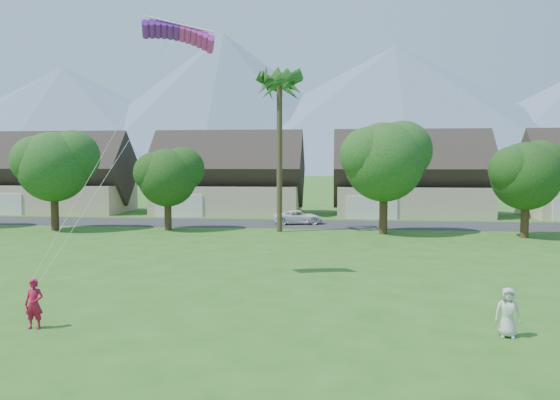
# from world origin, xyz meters

# --- Properties ---
(ground) EXTENTS (500.00, 500.00, 0.00)m
(ground) POSITION_xyz_m (0.00, 0.00, 0.00)
(ground) COLOR #2D6019
(ground) RESTS_ON ground
(street) EXTENTS (90.00, 7.00, 0.01)m
(street) POSITION_xyz_m (0.00, 34.00, 0.01)
(street) COLOR #2D2D30
(street) RESTS_ON ground
(kite_flyer) EXTENTS (0.63, 0.44, 1.65)m
(kite_flyer) POSITION_xyz_m (-7.35, 2.81, 0.83)
(kite_flyer) COLOR #AC1335
(kite_flyer) RESTS_ON ground
(watcher) EXTENTS (0.82, 0.60, 1.56)m
(watcher) POSITION_xyz_m (7.84, 3.56, 0.78)
(watcher) COLOR silver
(watcher) RESTS_ON ground
(parked_car) EXTENTS (4.70, 2.97, 1.21)m
(parked_car) POSITION_xyz_m (-0.92, 34.00, 0.61)
(parked_car) COLOR white
(parked_car) RESTS_ON ground
(mountain_ridge) EXTENTS (540.00, 240.00, 70.00)m
(mountain_ridge) POSITION_xyz_m (10.40, 260.00, 29.07)
(mountain_ridge) COLOR slate
(mountain_ridge) RESTS_ON ground
(houses_row) EXTENTS (72.75, 8.19, 8.86)m
(houses_row) POSITION_xyz_m (0.49, 42.99, 3.44)
(houses_row) COLOR beige
(houses_row) RESTS_ON ground
(tree_row) EXTENTS (62.27, 6.67, 8.45)m
(tree_row) POSITION_xyz_m (-1.14, 27.92, 4.89)
(tree_row) COLOR #47301C
(tree_row) RESTS_ON ground
(fan_palm) EXTENTS (3.00, 3.00, 13.80)m
(fan_palm) POSITION_xyz_m (-2.00, 28.50, 11.80)
(fan_palm) COLOR #4C3D26
(fan_palm) RESTS_ON ground
(parafoil_kite) EXTENTS (3.39, 1.33, 0.50)m
(parafoil_kite) POSITION_xyz_m (-4.68, 10.79, 11.37)
(parafoil_kite) COLOR purple
(parafoil_kite) RESTS_ON ground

